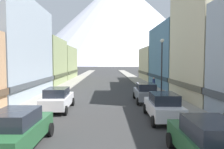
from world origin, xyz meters
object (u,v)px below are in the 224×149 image
pedestrian_1 (154,84)px  streetlamp_right (162,60)px  car_left_1 (58,99)px  car_right_0 (209,143)px  car_left_0 (17,130)px  car_right_1 (163,106)px  car_right_2 (146,92)px

pedestrian_1 → streetlamp_right: bearing=-97.0°
car_left_1 → car_right_0: same height
pedestrian_1 → car_left_0: bearing=-118.8°
car_left_1 → car_right_0: size_ratio=1.00×
car_right_0 → car_right_1: bearing=90.0°
pedestrian_1 → streetlamp_right: (-0.90, -7.30, 3.09)m
car_left_0 → car_right_1: (7.60, 4.56, 0.00)m
car_right_2 → streetlamp_right: streetlamp_right is taller
car_left_0 → streetlamp_right: (9.15, 10.95, 3.09)m
car_left_0 → car_left_1: 7.46m
car_right_2 → car_left_0: bearing=-125.2°
car_left_0 → pedestrian_1: car_left_0 is taller
car_left_0 → car_right_2: (7.60, 10.77, 0.00)m
car_right_0 → car_right_2: same height
pedestrian_1 → car_right_0: bearing=-97.0°
car_right_2 → pedestrian_1: size_ratio=2.76×
car_right_1 → pedestrian_1: (2.45, 13.69, -0.01)m
car_right_1 → streetlamp_right: streetlamp_right is taller
car_right_1 → car_right_2: same height
car_right_0 → streetlamp_right: (1.55, 12.62, 3.09)m
streetlamp_right → car_right_2: bearing=-173.4°
car_left_1 → car_right_1: 8.13m
car_left_0 → pedestrian_1: size_ratio=2.76×
car_left_0 → streetlamp_right: bearing=50.1°
car_left_1 → streetlamp_right: bearing=20.9°
streetlamp_right → car_left_1: bearing=-159.1°
streetlamp_right → car_right_0: bearing=-97.0°
car_left_1 → car_right_0: (7.60, -9.13, 0.00)m
car_right_1 → car_left_1: bearing=159.1°
car_right_1 → pedestrian_1: 13.91m
car_right_1 → streetlamp_right: 7.26m
pedestrian_1 → streetlamp_right: streetlamp_right is taller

